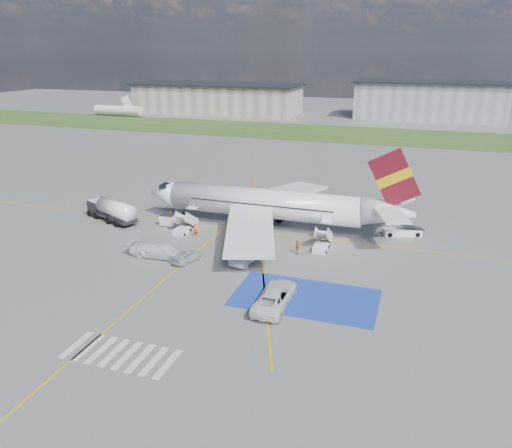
# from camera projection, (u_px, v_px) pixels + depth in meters

# --- Properties ---
(ground) EXTENTS (400.00, 400.00, 0.00)m
(ground) POSITION_uv_depth(u_px,v_px,m) (225.00, 268.00, 55.28)
(ground) COLOR #60605E
(ground) RESTS_ON ground
(grass_strip) EXTENTS (400.00, 30.00, 0.01)m
(grass_strip) POSITION_uv_depth(u_px,v_px,m) (351.00, 134.00, 140.19)
(grass_strip) COLOR #2D4C1E
(grass_strip) RESTS_ON ground
(taxiway_line_main) EXTENTS (120.00, 0.20, 0.01)m
(taxiway_line_main) POSITION_uv_depth(u_px,v_px,m) (259.00, 232.00, 66.00)
(taxiway_line_main) COLOR gold
(taxiway_line_main) RESTS_ON ground
(taxiway_line_cross) EXTENTS (0.20, 60.00, 0.01)m
(taxiway_line_cross) POSITION_uv_depth(u_px,v_px,m) (138.00, 302.00, 47.83)
(taxiway_line_cross) COLOR gold
(taxiway_line_cross) RESTS_ON ground
(taxiway_line_diag) EXTENTS (20.71, 56.45, 0.01)m
(taxiway_line_diag) POSITION_uv_depth(u_px,v_px,m) (259.00, 232.00, 66.00)
(taxiway_line_diag) COLOR gold
(taxiway_line_diag) RESTS_ON ground
(staging_box) EXTENTS (14.00, 8.00, 0.01)m
(staging_box) POSITION_uv_depth(u_px,v_px,m) (305.00, 298.00, 48.71)
(staging_box) COLOR #1B37A2
(staging_box) RESTS_ON ground
(crosswalk) EXTENTS (9.00, 4.00, 0.01)m
(crosswalk) POSITION_uv_depth(u_px,v_px,m) (121.00, 354.00, 39.73)
(crosswalk) COLOR silver
(crosswalk) RESTS_ON ground
(terminal_west) EXTENTS (60.00, 22.00, 10.00)m
(terminal_west) POSITION_uv_depth(u_px,v_px,m) (218.00, 99.00, 186.24)
(terminal_west) COLOR gray
(terminal_west) RESTS_ON ground
(terminal_centre) EXTENTS (48.00, 18.00, 12.00)m
(terminal_centre) POSITION_uv_depth(u_px,v_px,m) (429.00, 101.00, 167.96)
(terminal_centre) COLOR gray
(terminal_centre) RESTS_ON ground
(airliner) EXTENTS (36.81, 32.95, 11.92)m
(airliner) POSITION_uv_depth(u_px,v_px,m) (275.00, 204.00, 66.21)
(airliner) COLOR white
(airliner) RESTS_ON ground
(airstairs_fwd) EXTENTS (1.90, 5.20, 3.60)m
(airstairs_fwd) POSITION_uv_depth(u_px,v_px,m) (183.00, 228.00, 65.69)
(airstairs_fwd) COLOR white
(airstairs_fwd) RESTS_ON ground
(airstairs_aft) EXTENTS (1.90, 5.20, 3.60)m
(airstairs_aft) POSITION_uv_depth(u_px,v_px,m) (321.00, 245.00, 60.16)
(airstairs_aft) COLOR white
(airstairs_aft) RESTS_ON ground
(fuel_tanker) EXTENTS (9.33, 5.90, 3.12)m
(fuel_tanker) POSITION_uv_depth(u_px,v_px,m) (112.00, 212.00, 69.82)
(fuel_tanker) COLOR black
(fuel_tanker) RESTS_ON ground
(gpu_cart) EXTENTS (1.95, 1.27, 1.61)m
(gpu_cart) POSITION_uv_depth(u_px,v_px,m) (168.00, 221.00, 68.02)
(gpu_cart) COLOR white
(gpu_cart) RESTS_ON ground
(belt_loader) EXTENTS (5.32, 3.24, 1.54)m
(belt_loader) POSITION_uv_depth(u_px,v_px,m) (402.00, 232.00, 64.85)
(belt_loader) COLOR white
(belt_loader) RESTS_ON ground
(car_silver_a) EXTENTS (2.56, 4.22, 1.34)m
(car_silver_a) POSITION_uv_depth(u_px,v_px,m) (187.00, 256.00, 56.65)
(car_silver_a) COLOR #B0B3B8
(car_silver_a) RESTS_ON ground
(car_silver_b) EXTENTS (2.69, 5.42, 1.71)m
(car_silver_b) POSITION_uv_depth(u_px,v_px,m) (247.00, 255.00, 56.47)
(car_silver_b) COLOR #ADAFB4
(car_silver_b) RESTS_ON ground
(van_white_a) EXTENTS (2.86, 6.15, 2.30)m
(van_white_a) POSITION_uv_depth(u_px,v_px,m) (275.00, 293.00, 47.07)
(van_white_a) COLOR white
(van_white_a) RESTS_ON ground
(van_white_b) EXTENTS (5.77, 2.42, 2.25)m
(van_white_b) POSITION_uv_depth(u_px,v_px,m) (160.00, 248.00, 57.72)
(van_white_b) COLOR white
(van_white_b) RESTS_ON ground
(crew_fwd) EXTENTS (0.72, 0.76, 1.75)m
(crew_fwd) POSITION_uv_depth(u_px,v_px,m) (196.00, 230.00, 64.22)
(crew_fwd) COLOR #F3580C
(crew_fwd) RESTS_ON ground
(crew_nose) EXTENTS (1.01, 1.12, 1.89)m
(crew_nose) POSITION_uv_depth(u_px,v_px,m) (171.00, 218.00, 68.44)
(crew_nose) COLOR orange
(crew_nose) RESTS_ON ground
(crew_aft) EXTENTS (0.76, 1.11, 1.74)m
(crew_aft) POSITION_uv_depth(u_px,v_px,m) (298.00, 247.00, 58.75)
(crew_aft) COLOR orange
(crew_aft) RESTS_ON ground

